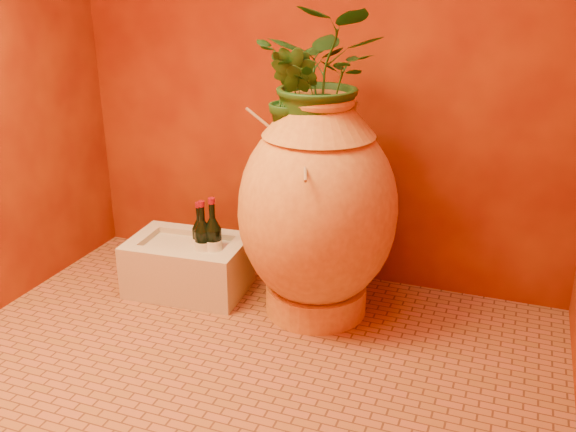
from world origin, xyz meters
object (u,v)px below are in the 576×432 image
at_px(wine_bottle_a, 200,240).
at_px(stone_basin, 188,266).
at_px(wine_bottle_c, 213,243).
at_px(wall_tap, 351,136).
at_px(wine_bottle_b, 203,244).
at_px(amphora, 317,209).

bearing_deg(wine_bottle_a, stone_basin, -133.17).
bearing_deg(wine_bottle_c, wine_bottle_a, 158.83).
xyz_separation_m(wine_bottle_a, wine_bottle_c, (0.09, -0.04, 0.02)).
height_order(stone_basin, wine_bottle_a, wine_bottle_a).
distance_m(wine_bottle_a, wall_tap, 0.89).
xyz_separation_m(wine_bottle_b, wall_tap, (0.61, 0.36, 0.49)).
bearing_deg(stone_basin, amphora, 2.28).
distance_m(amphora, wine_bottle_a, 0.66).
xyz_separation_m(amphora, wine_bottle_b, (-0.56, -0.03, -0.24)).
distance_m(amphora, wall_tap, 0.42).
bearing_deg(wine_bottle_a, wall_tap, 25.26).
distance_m(amphora, wine_bottle_b, 0.61).
bearing_deg(stone_basin, wall_tap, 27.02).
height_order(wine_bottle_a, wine_bottle_b, wine_bottle_b).
distance_m(amphora, stone_basin, 0.75).
bearing_deg(wine_bottle_a, wine_bottle_c, -21.17).
xyz_separation_m(wine_bottle_c, wall_tap, (0.57, 0.35, 0.49)).
distance_m(wine_bottle_a, wine_bottle_b, 0.07).
xyz_separation_m(wine_bottle_a, wall_tap, (0.66, 0.31, 0.51)).
height_order(stone_basin, wine_bottle_c, wine_bottle_c).
height_order(wine_bottle_a, wall_tap, wall_tap).
xyz_separation_m(wine_bottle_a, wine_bottle_b, (0.05, -0.05, 0.01)).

